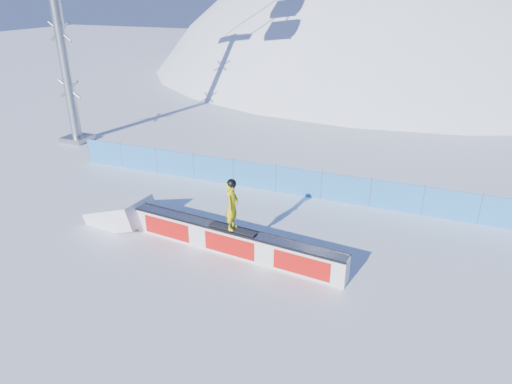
% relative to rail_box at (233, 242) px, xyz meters
% --- Properties ---
extents(ground, '(160.00, 160.00, 0.00)m').
position_rel_rail_box_xyz_m(ground, '(0.61, 0.81, -0.46)').
color(ground, white).
rests_on(ground, ground).
extents(snow_hill, '(64.00, 64.00, 64.00)m').
position_rel_rail_box_xyz_m(snow_hill, '(0.61, 42.81, -18.46)').
color(snow_hill, white).
rests_on(snow_hill, ground).
extents(safety_fence, '(22.05, 0.05, 1.30)m').
position_rel_rail_box_xyz_m(safety_fence, '(0.61, 5.31, 0.14)').
color(safety_fence, '#277AC7').
rests_on(safety_fence, ground).
extents(rail_box, '(7.76, 1.28, 0.93)m').
position_rel_rail_box_xyz_m(rail_box, '(0.00, 0.00, 0.00)').
color(rail_box, silver).
rests_on(rail_box, ground).
extents(snow_ramp, '(2.55, 1.73, 1.51)m').
position_rel_rail_box_xyz_m(snow_ramp, '(-4.82, 0.47, -0.46)').
color(snow_ramp, white).
rests_on(snow_ramp, ground).
extents(snowboarder, '(1.71, 0.62, 1.76)m').
position_rel_rail_box_xyz_m(snowboarder, '(-0.00, 0.00, 1.34)').
color(snowboarder, black).
rests_on(snowboarder, rail_box).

